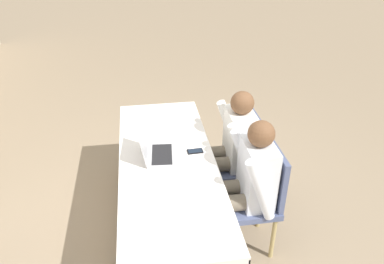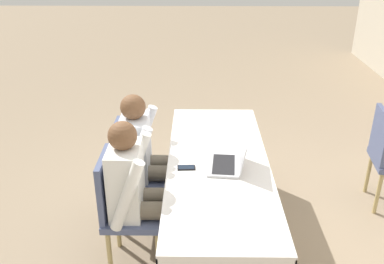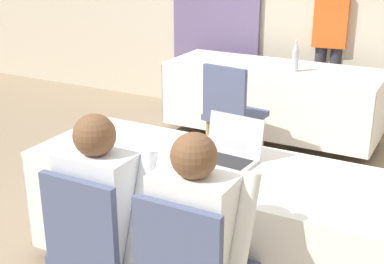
{
  "view_description": "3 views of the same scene",
  "coord_description": "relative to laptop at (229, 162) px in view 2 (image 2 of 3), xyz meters",
  "views": [
    {
      "loc": [
        -2.45,
        0.18,
        2.46
      ],
      "look_at": [
        0.0,
        -0.2,
        0.99
      ],
      "focal_mm": 35.0,
      "sensor_mm": 36.0,
      "label": 1
    },
    {
      "loc": [
        2.83,
        -0.16,
        2.34
      ],
      "look_at": [
        0.0,
        -0.2,
        0.99
      ],
      "focal_mm": 40.0,
      "sensor_mm": 36.0,
      "label": 2
    },
    {
      "loc": [
        1.2,
        -2.46,
        1.94
      ],
      "look_at": [
        0.0,
        -0.2,
        0.99
      ],
      "focal_mm": 50.0,
      "sensor_mm": 36.0,
      "label": 3
    }
  ],
  "objects": [
    {
      "name": "cell_phone",
      "position": [
        0.02,
        -0.32,
        -0.04
      ],
      "size": [
        0.08,
        0.13,
        0.01
      ],
      "rotation": [
        0.0,
        0.0,
        0.05
      ],
      "color": "black",
      "rests_on": "conference_table_near"
    },
    {
      "name": "paper_beside_laptop",
      "position": [
        0.28,
        -0.08,
        -0.05
      ],
      "size": [
        0.31,
        0.36,
        0.0
      ],
      "rotation": [
        0.0,
        0.0,
        -0.42
      ],
      "color": "white",
      "rests_on": "conference_table_near"
    },
    {
      "name": "chair_near_left",
      "position": [
        -0.33,
        -0.77,
        -0.27
      ],
      "size": [
        0.44,
        0.44,
        0.93
      ],
      "rotation": [
        0.0,
        0.0,
        3.14
      ],
      "color": "tan",
      "rests_on": "ground_plane"
    },
    {
      "name": "ground_plane",
      "position": [
        -0.07,
        -0.08,
        -0.79
      ],
      "size": [
        24.0,
        24.0,
        0.0
      ],
      "primitive_type": "plane",
      "color": "gray"
    },
    {
      "name": "person_checkered_shirt",
      "position": [
        -0.33,
        -0.66,
        -0.11
      ],
      "size": [
        0.5,
        0.52,
        1.19
      ],
      "rotation": [
        0.0,
        0.0,
        3.14
      ],
      "color": "#665B4C",
      "rests_on": "ground_plane"
    },
    {
      "name": "laptop",
      "position": [
        0.0,
        0.0,
        0.0
      ],
      "size": [
        0.36,
        0.3,
        0.24
      ],
      "rotation": [
        0.0,
        0.0,
        -0.08
      ],
      "color": "#B7B7BC",
      "rests_on": "conference_table_near"
    },
    {
      "name": "chair_near_right",
      "position": [
        0.18,
        -0.77,
        -0.27
      ],
      "size": [
        0.44,
        0.44,
        0.93
      ],
      "rotation": [
        0.0,
        0.0,
        3.14
      ],
      "color": "tan",
      "rests_on": "ground_plane"
    },
    {
      "name": "conference_table_near",
      "position": [
        -0.07,
        -0.08,
        -0.22
      ],
      "size": [
        2.08,
        0.77,
        0.74
      ],
      "color": "white",
      "rests_on": "ground_plane"
    },
    {
      "name": "person_white_shirt",
      "position": [
        0.18,
        -0.66,
        -0.11
      ],
      "size": [
        0.5,
        0.52,
        1.19
      ],
      "rotation": [
        0.0,
        0.0,
        3.14
      ],
      "color": "#665B4C",
      "rests_on": "ground_plane"
    }
  ]
}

